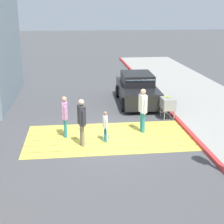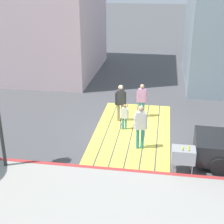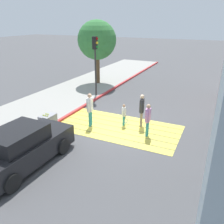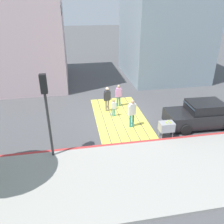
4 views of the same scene
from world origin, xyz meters
The scene contains 12 objects.
ground_plane centered at (0.00, 0.00, 0.00)m, with size 120.00×120.00×0.00m, color #4C4C4F.
crosswalk_stripes centered at (0.00, 0.00, 0.01)m, with size 6.40×3.25×0.01m.
sidewalk_west centered at (-5.60, 0.00, 0.06)m, with size 4.80×40.00×0.12m, color #9E9B93.
curb_painted centered at (-3.25, 0.00, 0.07)m, with size 0.16×40.00×0.13m, color #BC3333.
car_parked_near_curb centered at (-2.00, -4.66, 0.73)m, with size 2.09×4.36×1.57m.
traffic_light_corner centered at (-3.58, 4.14, 3.04)m, with size 0.39×0.28×4.24m.
street_tree centered at (-5.09, 7.30, 3.63)m, with size 3.20×3.20×5.32m.
tennis_ball_cart centered at (-2.90, -2.03, 0.70)m, with size 0.56×0.80×1.02m.
pedestrian_adult_lead centered at (1.05, 0.67, 1.03)m, with size 0.30×0.50×1.76m.
pedestrian_adult_trailing centered at (-1.41, -0.44, 1.05)m, with size 0.29×0.52×1.81m.
pedestrian_adult_side centered at (1.67, -0.26, 0.96)m, with size 0.24×0.48×1.64m.
pedestrian_child_with_racket centered at (0.17, 0.38, 0.66)m, with size 0.29×0.38×1.19m.
Camera 3 is at (4.48, -10.22, 5.34)m, focal length 37.40 mm.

